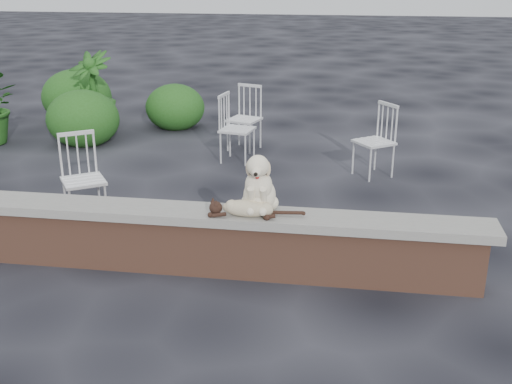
# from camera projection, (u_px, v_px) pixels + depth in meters

# --- Properties ---
(ground) EXTENTS (60.00, 60.00, 0.00)m
(ground) POSITION_uv_depth(u_px,v_px,m) (140.00, 265.00, 5.69)
(ground) COLOR black
(ground) RESTS_ON ground
(brick_wall) EXTENTS (6.00, 0.30, 0.50)m
(brick_wall) POSITION_uv_depth(u_px,v_px,m) (138.00, 240.00, 5.60)
(brick_wall) COLOR brown
(brick_wall) RESTS_ON ground
(capstone) EXTENTS (6.20, 0.40, 0.08)m
(capstone) POSITION_uv_depth(u_px,v_px,m) (136.00, 211.00, 5.50)
(capstone) COLOR slate
(capstone) RESTS_ON brick_wall
(dog) EXTENTS (0.37, 0.48, 0.54)m
(dog) POSITION_uv_depth(u_px,v_px,m) (260.00, 181.00, 5.31)
(dog) COLOR beige
(dog) RESTS_ON capstone
(cat) EXTENTS (0.97, 0.26, 0.16)m
(cat) POSITION_uv_depth(u_px,v_px,m) (248.00, 207.00, 5.24)
(cat) COLOR tan
(cat) RESTS_ON capstone
(chair_b) EXTENTS (0.70, 0.70, 0.94)m
(chair_b) POSITION_uv_depth(u_px,v_px,m) (244.00, 118.00, 9.08)
(chair_b) COLOR silver
(chair_b) RESTS_ON ground
(chair_e) EXTENTS (0.65, 0.65, 0.94)m
(chair_e) POSITION_uv_depth(u_px,v_px,m) (237.00, 128.00, 8.53)
(chair_e) COLOR silver
(chair_e) RESTS_ON ground
(chair_d) EXTENTS (0.78, 0.78, 0.94)m
(chair_d) POSITION_uv_depth(u_px,v_px,m) (374.00, 141.00, 7.93)
(chair_d) COLOR silver
(chair_d) RESTS_ON ground
(chair_a) EXTENTS (0.78, 0.78, 0.94)m
(chair_a) POSITION_uv_depth(u_px,v_px,m) (83.00, 179.00, 6.52)
(chair_a) COLOR silver
(chair_a) RESTS_ON ground
(potted_plant_b) EXTENTS (0.96, 0.96, 1.31)m
(potted_plant_b) POSITION_uv_depth(u_px,v_px,m) (92.00, 93.00, 9.93)
(potted_plant_b) COLOR #1F4E16
(potted_plant_b) RESTS_ON ground
(shrubbery) EXTENTS (2.91, 2.44, 0.95)m
(shrubbery) POSITION_uv_depth(u_px,v_px,m) (102.00, 106.00, 10.20)
(shrubbery) COLOR #1F4E16
(shrubbery) RESTS_ON ground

